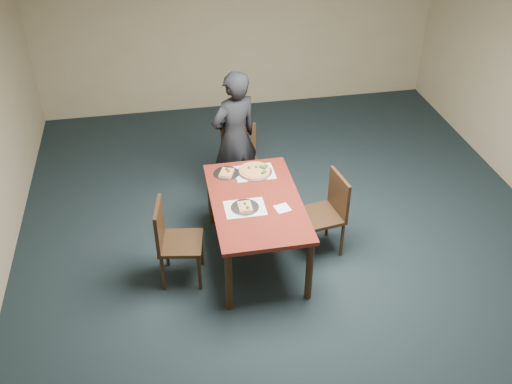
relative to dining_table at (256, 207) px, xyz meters
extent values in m
plane|color=black|center=(0.42, -0.37, -0.66)|extent=(8.00, 8.00, 0.00)
plane|color=tan|center=(0.42, 3.63, 0.74)|extent=(6.00, 0.00, 6.00)
plane|color=white|center=(0.42, -0.37, 2.14)|extent=(8.00, 8.00, 0.00)
cube|color=#551611|center=(0.00, 0.00, 0.07)|extent=(0.90, 1.50, 0.04)
cylinder|color=black|center=(-0.39, -0.69, -0.31)|extent=(0.07, 0.07, 0.70)
cylinder|color=black|center=(-0.39, 0.69, -0.31)|extent=(0.07, 0.07, 0.70)
cylinder|color=black|center=(0.39, -0.69, -0.31)|extent=(0.07, 0.07, 0.70)
cylinder|color=black|center=(0.39, 0.69, -0.31)|extent=(0.07, 0.07, 0.70)
cube|color=black|center=(0.04, 1.10, -0.21)|extent=(0.44, 0.44, 0.04)
cylinder|color=black|center=(-0.13, 0.92, -0.44)|extent=(0.04, 0.04, 0.43)
cylinder|color=black|center=(-0.15, 1.28, -0.44)|extent=(0.04, 0.04, 0.43)
cylinder|color=black|center=(0.23, 0.93, -0.44)|extent=(0.04, 0.04, 0.43)
cylinder|color=black|center=(0.21, 1.29, -0.44)|extent=(0.04, 0.04, 0.43)
cube|color=black|center=(0.03, 1.29, 0.03)|extent=(0.42, 0.06, 0.44)
cube|color=black|center=(-0.79, -0.17, -0.21)|extent=(0.48, 0.48, 0.04)
cylinder|color=black|center=(-0.64, -0.38, -0.44)|extent=(0.04, 0.04, 0.43)
cylinder|color=black|center=(-1.00, -0.32, -0.44)|extent=(0.04, 0.04, 0.43)
cylinder|color=black|center=(-0.58, -0.02, -0.44)|extent=(0.04, 0.04, 0.43)
cylinder|color=black|center=(-0.94, 0.04, -0.44)|extent=(0.04, 0.04, 0.43)
cube|color=black|center=(-0.98, -0.14, 0.03)|extent=(0.10, 0.42, 0.44)
cube|color=black|center=(0.70, 0.00, -0.21)|extent=(0.48, 0.48, 0.04)
cylinder|color=black|center=(0.49, 0.15, -0.44)|extent=(0.04, 0.04, 0.43)
cylinder|color=black|center=(0.85, 0.21, -0.44)|extent=(0.04, 0.04, 0.43)
cylinder|color=black|center=(0.55, -0.20, -0.44)|extent=(0.04, 0.04, 0.43)
cylinder|color=black|center=(0.90, -0.15, -0.44)|extent=(0.04, 0.04, 0.43)
cube|color=black|center=(0.88, 0.03, 0.03)|extent=(0.10, 0.42, 0.44)
imported|color=black|center=(-0.03, 1.16, 0.16)|extent=(0.71, 0.60, 1.64)
cube|color=white|center=(0.08, 0.50, 0.09)|extent=(0.42, 0.32, 0.00)
cube|color=white|center=(-0.13, -0.11, 0.09)|extent=(0.40, 0.30, 0.00)
cylinder|color=silver|center=(0.08, 0.50, 0.10)|extent=(0.38, 0.38, 0.01)
cylinder|color=#BB7748|center=(0.08, 0.50, 0.12)|extent=(0.34, 0.34, 0.02)
cylinder|color=#DDC373|center=(0.08, 0.50, 0.13)|extent=(0.30, 0.30, 0.01)
sphere|color=#214916|center=(0.16, 0.51, 0.14)|extent=(0.03, 0.03, 0.03)
sphere|color=#214916|center=(0.17, 0.52, 0.15)|extent=(0.04, 0.04, 0.04)
sphere|color=#214916|center=(0.15, 0.40, 0.15)|extent=(0.04, 0.04, 0.04)
sphere|color=#214916|center=(0.21, 0.52, 0.15)|extent=(0.04, 0.04, 0.04)
sphere|color=#214916|center=(0.02, 0.53, 0.14)|extent=(0.03, 0.03, 0.03)
sphere|color=#214916|center=(0.19, 0.49, 0.15)|extent=(0.04, 0.04, 0.04)
sphere|color=#214916|center=(0.17, 0.42, 0.15)|extent=(0.04, 0.04, 0.04)
sphere|color=#214916|center=(0.15, 0.53, 0.14)|extent=(0.03, 0.03, 0.03)
sphere|color=#214916|center=(0.11, 0.53, 0.14)|extent=(0.03, 0.03, 0.03)
cylinder|color=silver|center=(-0.13, -0.11, 0.10)|extent=(0.28, 0.28, 0.01)
cube|color=#BB7748|center=(-0.13, -0.11, 0.11)|extent=(0.13, 0.17, 0.02)
cube|color=#DDC373|center=(-0.13, -0.11, 0.12)|extent=(0.10, 0.14, 0.01)
sphere|color=#214916|center=(-0.11, -0.16, 0.14)|extent=(0.03, 0.03, 0.03)
sphere|color=#214916|center=(-0.13, -0.09, 0.13)|extent=(0.03, 0.03, 0.03)
cylinder|color=silver|center=(-0.22, 0.53, 0.10)|extent=(0.28, 0.28, 0.01)
cube|color=#BB7748|center=(-0.22, 0.53, 0.11)|extent=(0.18, 0.21, 0.02)
cube|color=#DDC373|center=(-0.22, 0.53, 0.12)|extent=(0.15, 0.17, 0.01)
sphere|color=#214916|center=(-0.21, 0.56, 0.13)|extent=(0.03, 0.03, 0.03)
sphere|color=#214916|center=(-0.20, 0.52, 0.13)|extent=(0.03, 0.03, 0.03)
cube|color=white|center=(0.23, -0.19, 0.09)|extent=(0.17, 0.17, 0.01)
camera|label=1|loc=(-0.86, -4.54, 3.46)|focal=40.00mm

